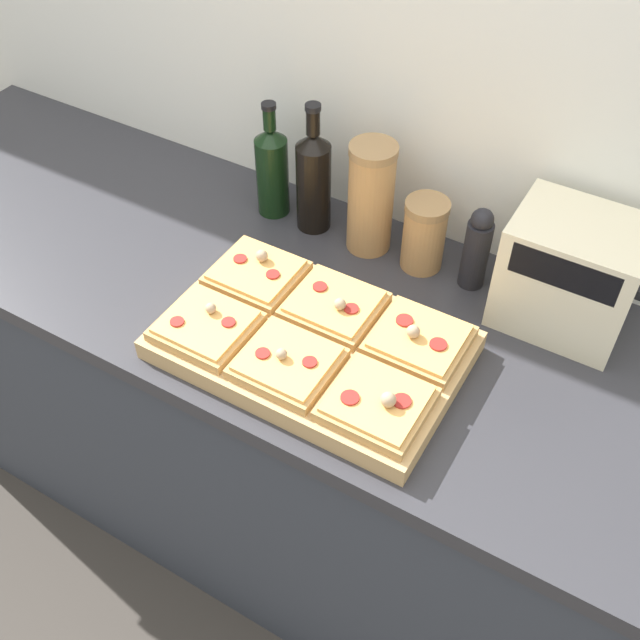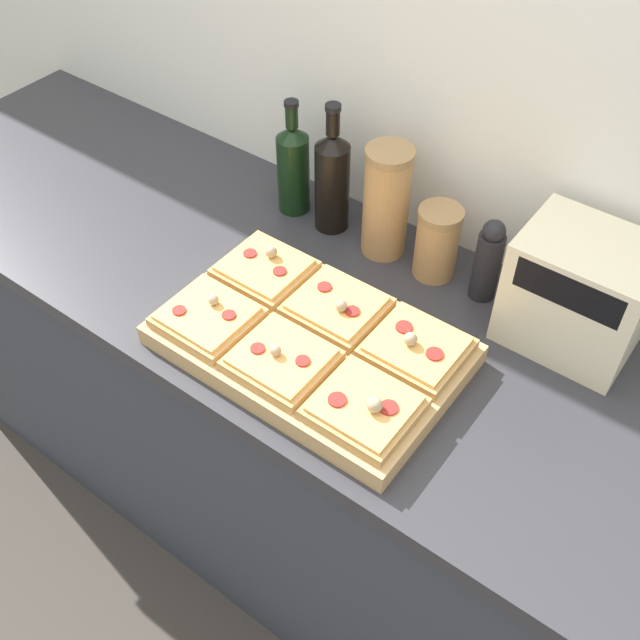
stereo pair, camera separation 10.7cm
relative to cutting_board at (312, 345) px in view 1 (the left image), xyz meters
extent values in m
cube|color=silver|center=(0.05, 0.48, 0.30)|extent=(6.00, 0.06, 2.50)
cube|color=#333842|center=(0.05, 0.12, -0.51)|extent=(2.60, 0.64, 0.89)
cube|color=#2D2D33|center=(0.05, 0.12, -0.04)|extent=(2.63, 0.67, 0.04)
cube|color=tan|center=(0.00, 0.00, 0.00)|extent=(0.56, 0.36, 0.04)
cube|color=tan|center=(-0.18, 0.08, 0.03)|extent=(0.17, 0.16, 0.02)
cube|color=#E5A856|center=(-0.18, 0.08, 0.05)|extent=(0.15, 0.14, 0.01)
cylinder|color=maroon|center=(-0.22, 0.09, 0.05)|extent=(0.03, 0.03, 0.00)
cylinder|color=maroon|center=(-0.14, 0.08, 0.05)|extent=(0.03, 0.03, 0.00)
sphere|color=tan|center=(-0.18, 0.11, 0.06)|extent=(0.02, 0.02, 0.02)
cube|color=tan|center=(0.00, 0.08, 0.03)|extent=(0.17, 0.16, 0.02)
cube|color=#E5A856|center=(0.00, 0.08, 0.05)|extent=(0.15, 0.14, 0.01)
cylinder|color=maroon|center=(-0.04, 0.10, 0.05)|extent=(0.03, 0.03, 0.00)
cylinder|color=maroon|center=(0.04, 0.08, 0.05)|extent=(0.03, 0.03, 0.00)
sphere|color=tan|center=(0.02, 0.07, 0.06)|extent=(0.02, 0.02, 0.02)
cube|color=tan|center=(0.18, 0.08, 0.03)|extent=(0.17, 0.16, 0.02)
cube|color=#E5A856|center=(0.18, 0.08, 0.05)|extent=(0.15, 0.14, 0.01)
cylinder|color=maroon|center=(0.14, 0.10, 0.05)|extent=(0.03, 0.03, 0.00)
cylinder|color=maroon|center=(0.22, 0.08, 0.05)|extent=(0.03, 0.03, 0.00)
sphere|color=tan|center=(0.17, 0.07, 0.06)|extent=(0.03, 0.03, 0.03)
cube|color=tan|center=(-0.18, -0.08, 0.03)|extent=(0.17, 0.16, 0.02)
cube|color=#E5A856|center=(-0.18, -0.08, 0.05)|extent=(0.15, 0.14, 0.01)
cylinder|color=maroon|center=(-0.22, -0.12, 0.05)|extent=(0.03, 0.03, 0.00)
cylinder|color=maroon|center=(-0.14, -0.07, 0.05)|extent=(0.03, 0.03, 0.00)
sphere|color=tan|center=(-0.18, -0.06, 0.06)|extent=(0.02, 0.02, 0.02)
cube|color=tan|center=(0.00, -0.08, 0.03)|extent=(0.17, 0.16, 0.02)
cube|color=#E5A856|center=(0.00, -0.08, 0.05)|extent=(0.15, 0.14, 0.01)
cylinder|color=maroon|center=(-0.04, -0.10, 0.05)|extent=(0.03, 0.03, 0.00)
cylinder|color=maroon|center=(0.04, -0.08, 0.05)|extent=(0.03, 0.03, 0.00)
sphere|color=tan|center=(-0.01, -0.09, 0.06)|extent=(0.02, 0.02, 0.02)
cube|color=tan|center=(0.18, -0.08, 0.03)|extent=(0.17, 0.16, 0.02)
cube|color=#E5A856|center=(0.18, -0.08, 0.05)|extent=(0.15, 0.14, 0.01)
cylinder|color=maroon|center=(0.14, -0.11, 0.05)|extent=(0.03, 0.03, 0.00)
cylinder|color=maroon|center=(0.22, -0.07, 0.05)|extent=(0.03, 0.03, 0.00)
sphere|color=tan|center=(0.20, -0.09, 0.06)|extent=(0.03, 0.03, 0.03)
cylinder|color=black|center=(-0.30, 0.34, 0.07)|extent=(0.07, 0.07, 0.19)
cone|color=black|center=(-0.30, 0.34, 0.18)|extent=(0.07, 0.07, 0.03)
cylinder|color=black|center=(-0.30, 0.34, 0.22)|extent=(0.03, 0.03, 0.05)
cylinder|color=black|center=(-0.30, 0.34, 0.25)|extent=(0.03, 0.03, 0.01)
cylinder|color=black|center=(-0.20, 0.34, 0.08)|extent=(0.08, 0.08, 0.21)
cone|color=black|center=(-0.20, 0.34, 0.20)|extent=(0.08, 0.08, 0.03)
cylinder|color=black|center=(-0.20, 0.34, 0.24)|extent=(0.03, 0.03, 0.05)
cylinder|color=black|center=(-0.20, 0.34, 0.27)|extent=(0.03, 0.03, 0.01)
cylinder|color=#AD7F4C|center=(-0.06, 0.34, 0.10)|extent=(0.10, 0.10, 0.23)
cylinder|color=#937047|center=(-0.06, 0.34, 0.22)|extent=(0.10, 0.10, 0.02)
cylinder|color=#AD7F4C|center=(0.07, 0.34, 0.05)|extent=(0.09, 0.09, 0.14)
cylinder|color=#937047|center=(0.07, 0.34, 0.13)|extent=(0.09, 0.09, 0.02)
cylinder|color=black|center=(0.18, 0.34, 0.06)|extent=(0.05, 0.05, 0.15)
sphere|color=black|center=(0.18, 0.34, 0.14)|extent=(0.05, 0.05, 0.05)
cube|color=beige|center=(0.37, 0.33, 0.10)|extent=(0.24, 0.19, 0.23)
cube|color=black|center=(0.37, 0.24, 0.17)|extent=(0.19, 0.01, 0.07)
camera|label=1|loc=(0.49, -0.81, 1.05)|focal=42.00mm
camera|label=2|loc=(0.58, -0.75, 1.05)|focal=42.00mm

